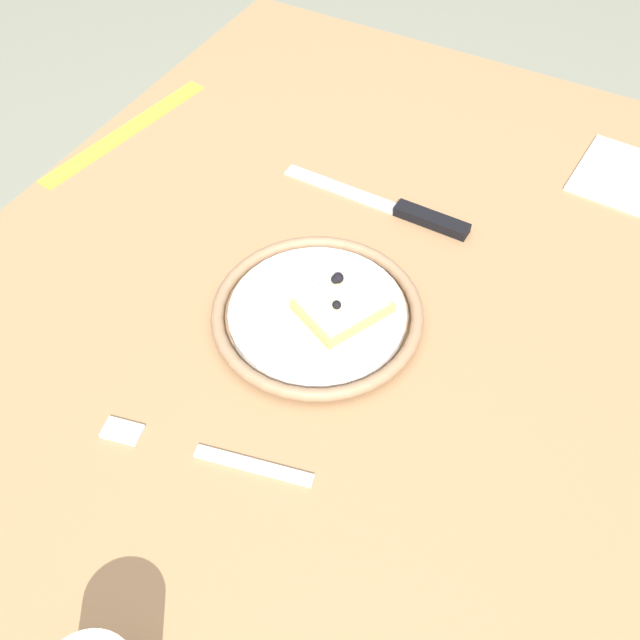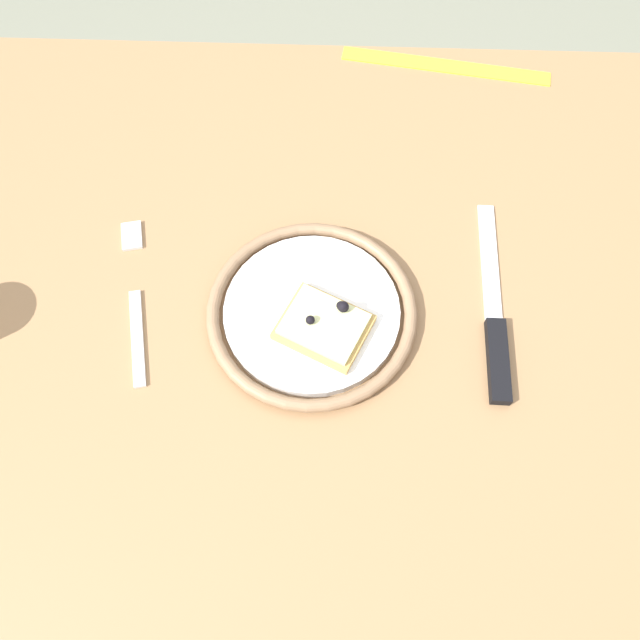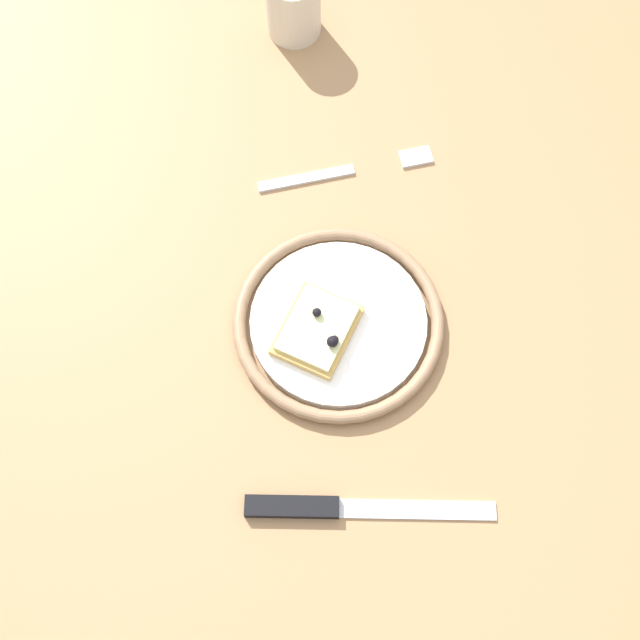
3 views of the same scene
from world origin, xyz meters
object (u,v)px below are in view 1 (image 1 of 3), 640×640
Objects in this scene: dining_table at (343,363)px; napkin at (627,177)px; knife at (406,211)px; plate at (317,313)px; measuring_tape at (126,131)px; pizza_slice_near at (340,303)px; fork at (203,453)px.

dining_table is 8.66× the size of napkin.
plate is at bearing 175.53° from knife.
napkin is (0.36, -0.21, 0.09)m from dining_table.
plate reaches higher than measuring_tape.
measuring_tape is at bearing 109.98° from napkin.
knife is (0.18, 0.00, -0.02)m from pizza_slice_near.
pizza_slice_near is 0.45× the size of knife.
plate reaches higher than napkin.
dining_table is 0.43m from measuring_tape.
pizza_slice_near is at bearing 150.99° from dining_table.
dining_table is 0.42m from napkin.
measuring_tape is (-0.03, 0.39, -0.00)m from knife.
pizza_slice_near is (0.01, -0.02, 0.01)m from plate.
pizza_slice_near is 0.54× the size of fork.
napkin is (0.22, -0.60, 0.00)m from measuring_tape.
napkin is (0.37, -0.21, -0.02)m from pizza_slice_near.
plate is 0.41m from measuring_tape.
plate is at bearing -104.71° from measuring_tape.
dining_table is at bearing -29.01° from pizza_slice_near.
fork is at bearing 170.68° from pizza_slice_near.
fork is 0.62m from napkin.
pizza_slice_near reaches higher than fork.
dining_table is 0.23m from fork.
knife reaches higher than measuring_tape.
plate is 1.77× the size of napkin.
dining_table is at bearing -49.95° from plate.
knife is at bearing -77.17° from measuring_tape.
measuring_tape is at bearing 94.27° from knife.
napkin is (0.19, -0.21, -0.00)m from knife.
dining_table is 0.11m from pizza_slice_near.
measuring_tape is (0.35, 0.36, -0.00)m from fork.
dining_table is 5.37× the size of fork.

